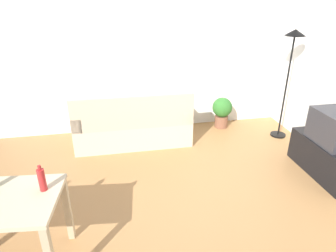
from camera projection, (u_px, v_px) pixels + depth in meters
ground_plane at (168, 199)px, 3.70m from camera, size 5.20×4.40×0.02m
wall_rear at (144, 54)px, 5.10m from camera, size 5.20×0.10×2.70m
couch at (133, 125)px, 4.94m from camera, size 1.87×0.84×0.92m
tv_stand at (326, 158)px, 4.10m from camera, size 0.44×1.10×0.48m
tv at (334, 128)px, 3.91m from camera, size 0.41×0.60×0.44m
torchiere_lamp at (291, 55)px, 4.70m from camera, size 0.32×0.32×1.81m
potted_plant at (222, 110)px, 5.49m from camera, size 0.36×0.36×0.57m
bottle_red at (42, 179)px, 2.56m from camera, size 0.06×0.06×0.25m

